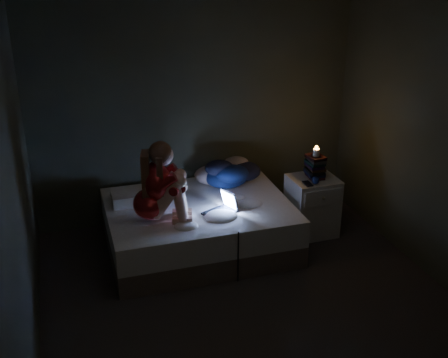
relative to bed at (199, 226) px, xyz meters
name	(u,v)px	position (x,y,z in m)	size (l,w,h in m)	color
floor	(252,306)	(0.19, -1.10, -0.26)	(3.60, 3.80, 0.02)	#272421
wall_back	(195,106)	(0.19, 0.81, 1.05)	(3.60, 0.02, 2.60)	#31342C
wall_front	(389,311)	(0.19, -3.01, 1.05)	(3.60, 0.02, 2.60)	#31342C
wall_left	(14,198)	(-1.62, -1.10, 1.05)	(0.02, 3.80, 2.60)	#31342C
wall_right	(448,147)	(2.00, -1.10, 1.05)	(0.02, 3.80, 2.60)	#31342C
bed	(199,226)	(0.00, 0.00, 0.00)	(1.84, 1.38, 0.51)	silver
pillow	(132,197)	(-0.64, 0.25, 0.31)	(0.40, 0.29, 0.12)	white
woman	(149,182)	(-0.52, -0.19, 0.65)	(0.49, 0.32, 0.80)	maroon
laptop	(219,203)	(0.14, -0.25, 0.36)	(0.31, 0.22, 0.22)	black
clothes_pile	(226,172)	(0.42, 0.39, 0.41)	(0.52, 0.41, 0.31)	#0E2650
nightstand	(312,206)	(1.26, -0.04, 0.07)	(0.49, 0.44, 0.65)	silver
book_stack	(315,167)	(1.28, -0.02, 0.52)	(0.19, 0.25, 0.24)	black
candle	(316,152)	(1.28, -0.02, 0.68)	(0.07, 0.07, 0.08)	beige
phone	(307,184)	(1.13, -0.15, 0.41)	(0.07, 0.14, 0.01)	black
blue_orb	(315,180)	(1.21, -0.18, 0.44)	(0.08, 0.08, 0.08)	navy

